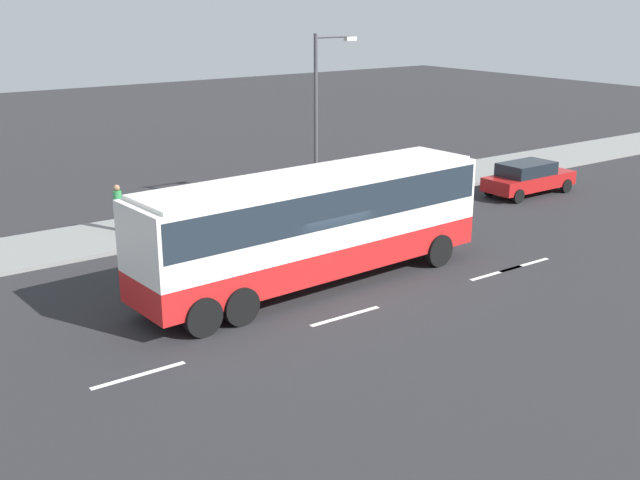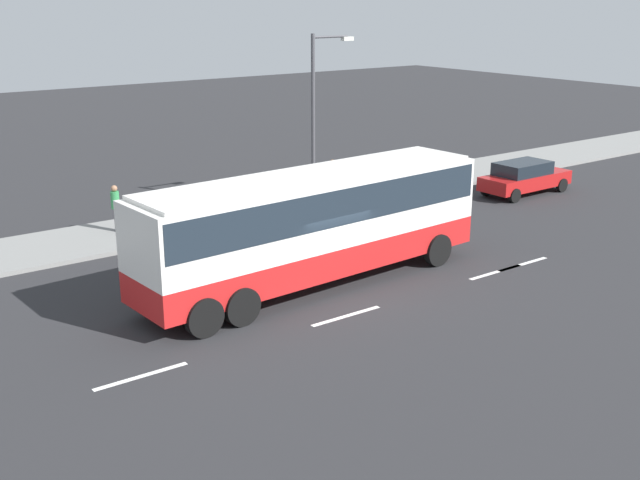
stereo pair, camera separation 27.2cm
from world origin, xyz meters
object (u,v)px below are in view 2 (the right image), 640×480
(car_red_compact, at_px, (524,177))
(coach_bus, at_px, (314,217))
(pedestrian_at_crossing, at_px, (332,176))
(street_lamp, at_px, (317,110))
(pedestrian_near_curb, at_px, (115,205))

(car_red_compact, bearing_deg, coach_bus, -165.55)
(pedestrian_at_crossing, height_order, street_lamp, street_lamp)
(car_red_compact, bearing_deg, pedestrian_near_curb, 163.87)
(coach_bus, distance_m, car_red_compact, 15.35)
(pedestrian_near_curb, bearing_deg, coach_bus, 138.82)
(pedestrian_near_curb, xyz_separation_m, street_lamp, (8.18, -1.76, 3.10))
(car_red_compact, xyz_separation_m, street_lamp, (-9.44, 3.16, 3.49))
(street_lamp, bearing_deg, car_red_compact, -18.52)
(coach_bus, distance_m, pedestrian_at_crossing, 10.57)
(coach_bus, relative_size, car_red_compact, 2.59)
(car_red_compact, distance_m, pedestrian_at_crossing, 8.96)
(coach_bus, bearing_deg, pedestrian_at_crossing, 46.57)
(car_red_compact, height_order, pedestrian_near_curb, pedestrian_near_curb)
(pedestrian_near_curb, bearing_deg, pedestrian_at_crossing, -154.07)
(car_red_compact, bearing_deg, street_lamp, 160.95)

